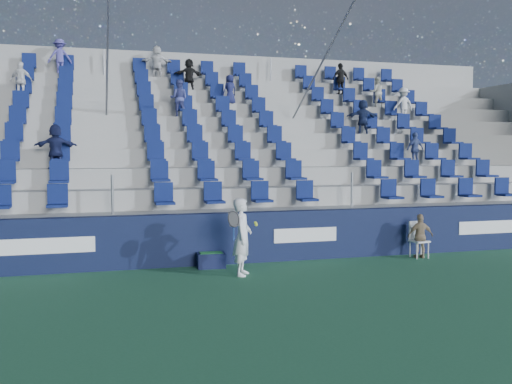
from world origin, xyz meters
TOP-DOWN VIEW (x-y plane):
  - ground at (0.00, 0.00)m, footprint 70.00×70.00m
  - sponsor_wall at (0.00, 3.15)m, footprint 24.00×0.32m
  - grandstand at (-0.00, 8.24)m, footprint 24.00×8.17m
  - tennis_player at (-0.39, 1.79)m, footprint 0.70×0.71m
  - line_judge_chair at (4.35, 2.64)m, footprint 0.45×0.46m
  - line_judge at (4.35, 2.50)m, footprint 0.68×0.36m
  - ball_bin at (-0.87, 2.75)m, footprint 0.65×0.44m

SIDE VIEW (x-z plane):
  - ground at x=0.00m, z-range 0.00..0.00m
  - ball_bin at x=-0.87m, z-range 0.02..0.36m
  - line_judge_chair at x=4.35m, z-range 0.06..0.96m
  - line_judge at x=4.35m, z-range 0.00..1.10m
  - sponsor_wall at x=0.00m, z-range 0.00..1.20m
  - tennis_player at x=-0.39m, z-range 0.00..1.65m
  - grandstand at x=0.00m, z-range -1.17..5.45m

